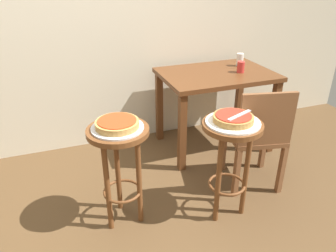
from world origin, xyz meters
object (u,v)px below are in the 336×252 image
dining_table (216,85)px  pizza_foreground (233,118)px  serving_plate_middle (118,128)px  cup_near_edge (241,67)px  wooden_chair (258,135)px  stool_middle (120,154)px  pizza_middle (117,124)px  pizza_server_knife (239,115)px  stool_foreground (230,148)px  cup_far_edge (240,60)px  serving_plate_foreground (233,122)px

dining_table → pizza_foreground: bearing=-111.8°
serving_plate_middle → dining_table: (1.08, 0.74, -0.10)m
cup_near_edge → wooden_chair: 0.75m
stool_middle → pizza_middle: size_ratio=2.65×
wooden_chair → pizza_server_knife: size_ratio=3.86×
stool_foreground → pizza_server_knife: 0.25m
stool_foreground → serving_plate_middle: size_ratio=2.19×
wooden_chair → stool_middle: bearing=-178.6°
stool_foreground → dining_table: dining_table is taller
stool_middle → stool_foreground: bearing=-14.0°
stool_foreground → serving_plate_middle: 0.76m
cup_far_edge → dining_table: bearing=-159.5°
serving_plate_foreground → serving_plate_middle: size_ratio=1.08×
pizza_foreground → cup_near_edge: size_ratio=2.61×
stool_foreground → cup_far_edge: cup_far_edge is taller
wooden_chair → pizza_server_knife: bearing=-146.0°
serving_plate_middle → stool_middle: bearing=180.0°
cup_far_edge → wooden_chair: cup_far_edge is taller
dining_table → cup_near_edge: (0.20, -0.07, 0.17)m
stool_middle → wooden_chair: bearing=1.4°
cup_near_edge → cup_far_edge: size_ratio=0.83×
pizza_middle → serving_plate_foreground: bearing=-14.0°
serving_plate_foreground → cup_near_edge: size_ratio=3.55×
dining_table → pizza_server_knife: size_ratio=4.60×
stool_middle → wooden_chair: (1.07, 0.03, -0.07)m
serving_plate_foreground → pizza_middle: (-0.71, 0.18, 0.03)m
stool_foreground → stool_middle: (-0.71, 0.18, 0.00)m
serving_plate_foreground → pizza_server_knife: 0.07m
stool_foreground → pizza_server_knife: bearing=-33.7°
pizza_foreground → cup_near_edge: (0.57, 0.85, 0.04)m
stool_middle → pizza_server_knife: 0.81m
serving_plate_middle → wooden_chair: 1.11m
serving_plate_middle → cup_far_edge: 1.62m
stool_middle → cup_far_edge: size_ratio=5.98×
serving_plate_foreground → wooden_chair: (0.36, 0.20, -0.26)m
serving_plate_middle → serving_plate_foreground: bearing=-14.0°
stool_middle → serving_plate_middle: serving_plate_middle is taller
stool_foreground → pizza_server_knife: (0.03, -0.02, 0.25)m
pizza_middle → dining_table: pizza_middle is taller
dining_table → stool_middle: bearing=-145.6°
dining_table → cup_far_edge: (0.30, 0.11, 0.18)m
pizza_foreground → stool_middle: bearing=166.0°
serving_plate_middle → wooden_chair: (1.07, 0.03, -0.26)m
cup_near_edge → pizza_foreground: bearing=-123.8°
serving_plate_foreground → stool_middle: (-0.71, 0.18, -0.19)m
serving_plate_foreground → wooden_chair: wooden_chair is taller
cup_near_edge → stool_foreground: bearing=-123.8°
serving_plate_foreground → serving_plate_middle: 0.73m
serving_plate_foreground → cup_near_edge: (0.57, 0.85, 0.07)m
pizza_middle → wooden_chair: (1.07, 0.03, -0.29)m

